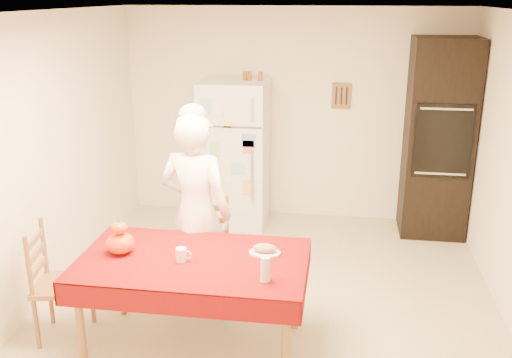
% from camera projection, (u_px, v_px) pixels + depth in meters
% --- Properties ---
extents(floor, '(4.50, 4.50, 0.00)m').
position_uv_depth(floor, '(269.00, 305.00, 5.05)').
color(floor, tan).
rests_on(floor, ground).
extents(room_shell, '(4.02, 4.52, 2.51)m').
position_uv_depth(room_shell, '(270.00, 126.00, 4.55)').
color(room_shell, beige).
rests_on(room_shell, ground).
extents(refrigerator, '(0.75, 0.74, 1.70)m').
position_uv_depth(refrigerator, '(235.00, 154.00, 6.65)').
color(refrigerator, white).
rests_on(refrigerator, floor).
extents(oven_cabinet, '(0.70, 0.62, 2.20)m').
position_uv_depth(oven_cabinet, '(438.00, 139.00, 6.29)').
color(oven_cabinet, black).
rests_on(oven_cabinet, floor).
extents(dining_table, '(1.70, 1.00, 0.76)m').
position_uv_depth(dining_table, '(193.00, 267.00, 4.24)').
color(dining_table, brown).
rests_on(dining_table, floor).
extents(chair_far, '(0.50, 0.49, 0.95)m').
position_uv_depth(chair_far, '(207.00, 248.00, 4.99)').
color(chair_far, brown).
rests_on(chair_far, floor).
extents(chair_left, '(0.47, 0.49, 0.95)m').
position_uv_depth(chair_left, '(53.00, 279.00, 4.46)').
color(chair_left, brown).
rests_on(chair_left, floor).
extents(seated_woman, '(0.71, 0.54, 1.75)m').
position_uv_depth(seated_woman, '(196.00, 213.00, 4.79)').
color(seated_woman, white).
rests_on(seated_woman, floor).
extents(coffee_mug, '(0.08, 0.08, 0.10)m').
position_uv_depth(coffee_mug, '(181.00, 255.00, 4.17)').
color(coffee_mug, white).
rests_on(coffee_mug, dining_table).
extents(pumpkin_lower, '(0.21, 0.21, 0.16)m').
position_uv_depth(pumpkin_lower, '(121.00, 243.00, 4.29)').
color(pumpkin_lower, '#C43804').
rests_on(pumpkin_lower, dining_table).
extents(pumpkin_upper, '(0.12, 0.12, 0.09)m').
position_uv_depth(pumpkin_upper, '(119.00, 228.00, 4.25)').
color(pumpkin_upper, '#D83F05').
rests_on(pumpkin_upper, pumpkin_lower).
extents(wine_glass, '(0.07, 0.07, 0.18)m').
position_uv_depth(wine_glass, '(265.00, 269.00, 3.88)').
color(wine_glass, silver).
rests_on(wine_glass, dining_table).
extents(bread_plate, '(0.24, 0.24, 0.02)m').
position_uv_depth(bread_plate, '(265.00, 253.00, 4.29)').
color(bread_plate, white).
rests_on(bread_plate, dining_table).
extents(bread_loaf, '(0.18, 0.10, 0.06)m').
position_uv_depth(bread_loaf, '(265.00, 248.00, 4.28)').
color(bread_loaf, '#9A764C').
rests_on(bread_loaf, bread_plate).
extents(spice_jar_left, '(0.05, 0.05, 0.10)m').
position_uv_depth(spice_jar_left, '(245.00, 76.00, 6.40)').
color(spice_jar_left, brown).
rests_on(spice_jar_left, refrigerator).
extents(spice_jar_mid, '(0.05, 0.05, 0.10)m').
position_uv_depth(spice_jar_mid, '(249.00, 76.00, 6.39)').
color(spice_jar_mid, brown).
rests_on(spice_jar_mid, refrigerator).
extents(spice_jar_right, '(0.05, 0.05, 0.10)m').
position_uv_depth(spice_jar_right, '(260.00, 76.00, 6.37)').
color(spice_jar_right, brown).
rests_on(spice_jar_right, refrigerator).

